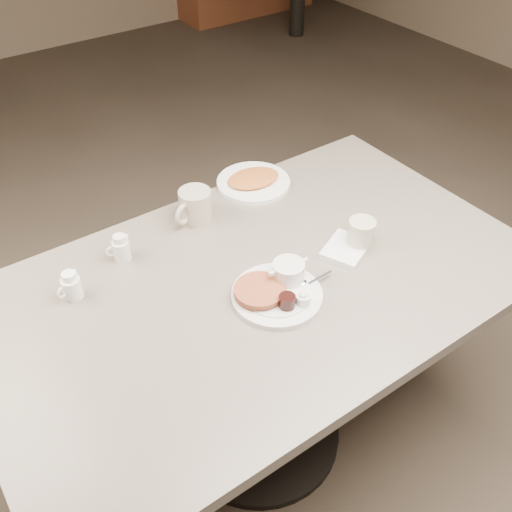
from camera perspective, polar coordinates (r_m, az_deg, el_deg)
room at (r=1.20m, az=0.59°, el=20.89°), size 7.04×8.04×2.84m
diner_table at (r=1.67m, az=0.40°, el=-6.62°), size 1.50×0.90×0.75m
main_plate at (r=1.49m, az=2.11°, el=-3.28°), size 0.30×0.26×0.07m
coffee_mug_near at (r=1.65m, az=10.46°, el=2.24°), size 0.12×0.09×0.09m
napkin at (r=1.65m, az=8.94°, el=0.69°), size 0.17×0.15×0.02m
coffee_mug_far at (r=1.74m, az=-6.14°, el=4.98°), size 0.15×0.13×0.10m
creamer_left at (r=1.55m, az=-17.92°, el=-2.87°), size 0.07×0.05×0.08m
creamer_right at (r=1.64m, az=-13.31°, el=0.75°), size 0.07×0.06×0.08m
hash_plate at (r=1.91m, az=-0.26°, el=7.48°), size 0.27×0.27×0.04m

